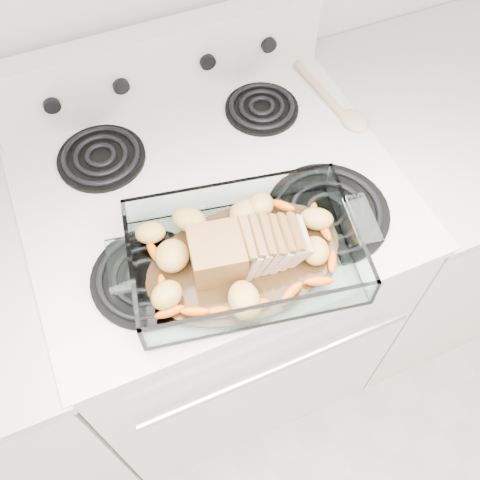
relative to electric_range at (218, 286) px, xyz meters
name	(u,v)px	position (x,y,z in m)	size (l,w,h in m)	color
electric_range	(218,286)	(0.00, 0.00, 0.00)	(0.78, 0.70, 1.12)	white
counter_right	(417,213)	(0.66, 0.00, -0.02)	(0.58, 0.68, 0.93)	white
baking_dish	(244,256)	(-0.01, -0.20, 0.48)	(0.41, 0.27, 0.08)	silver
pork_roast	(238,252)	(-0.02, -0.20, 0.51)	(0.22, 0.10, 0.08)	brown
roast_vegetables	(235,240)	(-0.01, -0.17, 0.49)	(0.35, 0.19, 0.04)	#E14800
wooden_spoon	(339,107)	(0.35, 0.09, 0.46)	(0.07, 0.26, 0.02)	tan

